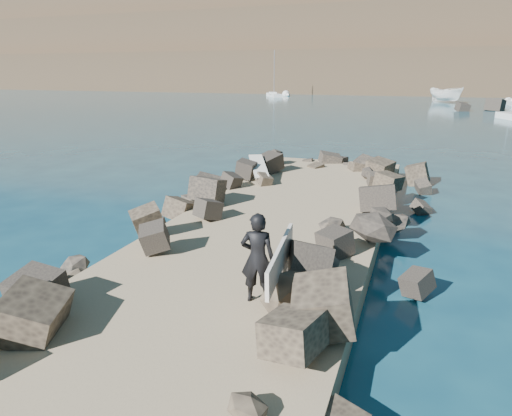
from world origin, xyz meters
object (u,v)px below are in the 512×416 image
at_px(sailboat_d, 512,103).
at_px(boat_imported, 446,95).
at_px(surfboard_resting, 259,169).
at_px(surfer_with_board, 261,258).

bearing_deg(sailboat_d, boat_imported, 159.50).
xyz_separation_m(surfboard_resting, sailboat_d, (18.74, 62.77, -0.69)).
relative_size(surfboard_resting, sailboat_d, 0.30).
bearing_deg(boat_imported, surfboard_resting, -144.83).
bearing_deg(boat_imported, surfer_with_board, -141.14).
height_order(boat_imported, surfer_with_board, boat_imported).
distance_m(boat_imported, surfer_with_board, 76.37).
relative_size(boat_imported, surfer_with_board, 2.94).
height_order(surfboard_resting, sailboat_d, sailboat_d).
relative_size(surfboard_resting, surfer_with_board, 1.03).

